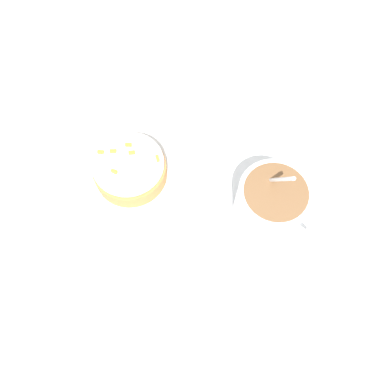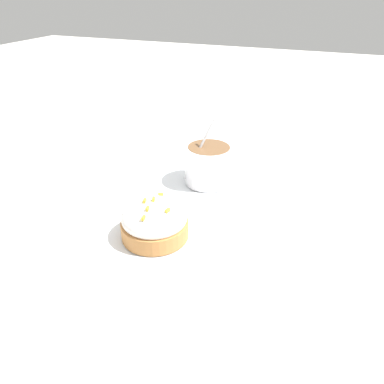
# 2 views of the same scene
# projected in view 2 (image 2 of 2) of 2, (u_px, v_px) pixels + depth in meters

# --- Properties ---
(ground_plane) EXTENTS (3.00, 3.00, 0.00)m
(ground_plane) POSITION_uv_depth(u_px,v_px,m) (189.00, 208.00, 0.56)
(ground_plane) COLOR silver
(paper_napkin) EXTENTS (0.36, 0.34, 0.00)m
(paper_napkin) POSITION_uv_depth(u_px,v_px,m) (189.00, 207.00, 0.56)
(paper_napkin) COLOR white
(paper_napkin) RESTS_ON ground_plane
(coffee_cup) EXTENTS (0.10, 0.08, 0.11)m
(coffee_cup) POSITION_uv_depth(u_px,v_px,m) (206.00, 162.00, 0.61)
(coffee_cup) COLOR white
(coffee_cup) RESTS_ON paper_napkin
(frosted_pastry) EXTENTS (0.09, 0.09, 0.05)m
(frosted_pastry) POSITION_uv_depth(u_px,v_px,m) (154.00, 221.00, 0.49)
(frosted_pastry) COLOR #B2753D
(frosted_pastry) RESTS_ON paper_napkin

